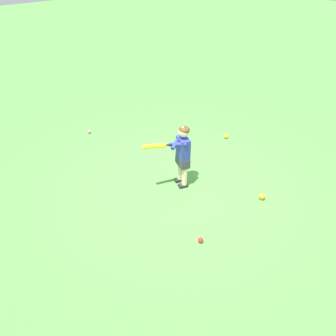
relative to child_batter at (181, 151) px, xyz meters
The scene contains 6 objects.
ground_plane 0.66m from the child_batter, 113.33° to the left, with size 40.00×40.00×0.00m, color #519942.
child_batter is the anchor object (origin of this frame).
play_ball_midfield 1.93m from the child_batter, 70.41° to the right, with size 0.10×0.10×0.10m, color yellow.
play_ball_far_right 1.47m from the child_batter, 144.79° to the right, with size 0.10×0.10×0.10m, color orange.
play_ball_by_bucket 1.45m from the child_batter, 152.43° to the left, with size 0.08×0.08×0.08m, color red.
play_ball_far_left 2.64m from the child_batter, ahead, with size 0.07×0.07×0.07m, color pink.
Camera 1 is at (-3.33, 2.80, 3.43)m, focal length 35.50 mm.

